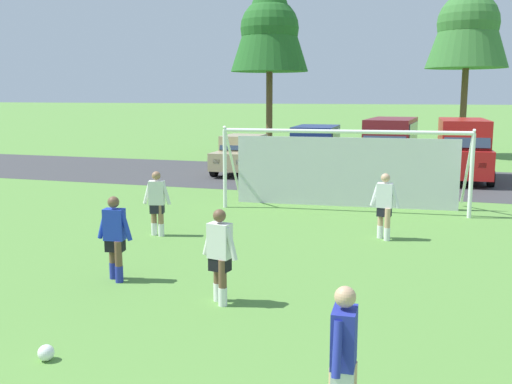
{
  "coord_description": "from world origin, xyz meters",
  "views": [
    {
      "loc": [
        3.23,
        -1.31,
        3.53
      ],
      "look_at": [
        -0.66,
        11.21,
        1.33
      ],
      "focal_mm": 40.97,
      "sensor_mm": 36.0,
      "label": 1
    }
  ],
  "objects": [
    {
      "name": "player_trailing_back",
      "position": [
        2.07,
        13.0,
        0.82
      ],
      "size": [
        0.73,
        0.36,
        1.64
      ],
      "color": "tan",
      "rests_on": "ground"
    },
    {
      "name": "soccer_ball",
      "position": [
        -1.64,
        4.87,
        0.11
      ],
      "size": [
        0.22,
        0.22,
        0.22
      ],
      "color": "white",
      "rests_on": "ground"
    },
    {
      "name": "tree_left_edge",
      "position": [
        -5.91,
        30.59,
        7.89
      ],
      "size": [
        4.3,
        4.3,
        11.47
      ],
      "color": "brown",
      "rests_on": "ground"
    },
    {
      "name": "player_midfield_center",
      "position": [
        -0.19,
        7.61,
        0.82
      ],
      "size": [
        0.72,
        0.35,
        1.64
      ],
      "color": "brown",
      "rests_on": "ground"
    },
    {
      "name": "soccer_goal",
      "position": [
        0.5,
        16.79,
        1.29
      ],
      "size": [
        7.55,
        2.54,
        2.57
      ],
      "color": "white",
      "rests_on": "ground"
    },
    {
      "name": "player_winger_left",
      "position": [
        -3.42,
        11.68,
        0.82
      ],
      "size": [
        0.75,
        0.32,
        1.64
      ],
      "color": "#936B4C",
      "rests_on": "ground"
    },
    {
      "name": "parking_lot_strip",
      "position": [
        0.0,
        23.18,
        0.0
      ],
      "size": [
        52.0,
        8.4,
        0.01
      ],
      "primitive_type": "cube",
      "color": "#3D3D3F",
      "rests_on": "ground"
    },
    {
      "name": "ground_plane",
      "position": [
        0.0,
        15.0,
        0.0
      ],
      "size": [
        400.0,
        400.0,
        0.0
      ],
      "primitive_type": "plane",
      "color": "#598C3D"
    },
    {
      "name": "parked_car_slot_left",
      "position": [
        -1.87,
        23.83,
        1.11
      ],
      "size": [
        2.28,
        4.67,
        2.16
      ],
      "color": "navy",
      "rests_on": "ground"
    },
    {
      "name": "player_winger_right",
      "position": [
        -2.53,
        8.18,
        0.82
      ],
      "size": [
        0.75,
        0.32,
        1.64
      ],
      "color": "brown",
      "rests_on": "ground"
    },
    {
      "name": "parked_car_slot_far_left",
      "position": [
        -5.1,
        23.47,
        0.88
      ],
      "size": [
        2.12,
        4.24,
        1.72
      ],
      "color": "tan",
      "rests_on": "ground"
    },
    {
      "name": "tree_mid_left",
      "position": [
        4.54,
        33.97,
        8.21
      ],
      "size": [
        4.48,
        4.48,
        11.93
      ],
      "color": "brown",
      "rests_on": "ground"
    },
    {
      "name": "parked_car_slot_center_left",
      "position": [
        1.33,
        24.05,
        1.34
      ],
      "size": [
        2.38,
        4.89,
        2.52
      ],
      "color": "maroon",
      "rests_on": "ground"
    },
    {
      "name": "player_defender_far",
      "position": [
        2.43,
        4.28,
        0.82
      ],
      "size": [
        0.27,
        0.74,
        1.64
      ],
      "color": "tan",
      "rests_on": "ground"
    },
    {
      "name": "parked_car_slot_center",
      "position": [
        4.23,
        24.13,
        1.34
      ],
      "size": [
        2.36,
        4.88,
        2.52
      ],
      "color": "red",
      "rests_on": "ground"
    }
  ]
}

